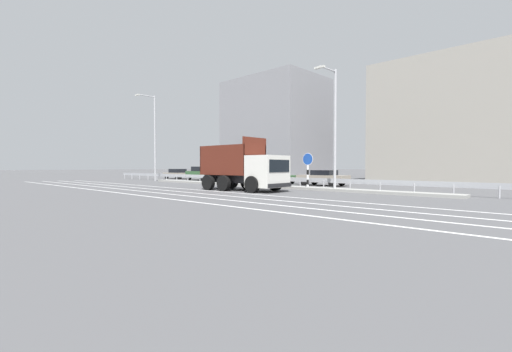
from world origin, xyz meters
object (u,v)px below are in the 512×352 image
Objects in this scene: parked_car_1 at (202,173)px; parked_car_2 at (235,175)px; median_road_sign at (308,170)px; dump_truck at (250,172)px; parked_car_4 at (323,178)px; parked_car_0 at (178,174)px; street_lamp_0 at (154,134)px; street_lamp_1 at (334,123)px; parked_car_3 at (275,177)px.

parked_car_1 is 5.03m from parked_car_2.
median_road_sign is 0.60× the size of parked_car_1.
dump_truck is 1.48× the size of parked_car_4.
parked_car_4 is at bearing -90.34° from parked_car_2.
dump_truck is 24.32m from parked_car_0.
dump_truck is 1.55× the size of parked_car_2.
street_lamp_0 is at bearing 29.96° from parked_car_0.
parked_car_4 is (16.56, 0.16, -0.12)m from parked_car_1.
street_lamp_1 is at bearing -2.87° from median_road_sign.
street_lamp_1 reaches higher than parked_car_3.
parked_car_1 is at bearing -120.70° from dump_truck.
parked_car_1 is (-18.41, 4.73, -0.61)m from median_road_sign.
dump_truck is 2.49× the size of median_road_sign.
parked_car_1 reaches higher than parked_car_0.
street_lamp_1 reaches higher than parked_car_4.
parked_car_4 is at bearing -89.50° from parked_car_3.
parked_car_4 reaches higher than parked_car_3.
median_road_sign is 0.57× the size of parked_car_0.
street_lamp_1 is at bearing -107.24° from parked_car_2.
street_lamp_0 is at bearing 110.66° from parked_car_3.
parked_car_1 is 11.25m from parked_car_3.
parked_car_2 is at bearing 102.06° from parked_car_1.
parked_car_3 is (-9.30, 4.95, -3.82)m from street_lamp_1.
street_lamp_1 is 1.78× the size of parked_car_3.
parked_car_3 is (-7.17, 4.84, -0.76)m from median_road_sign.
median_road_sign is at bearing -124.15° from parked_car_3.
street_lamp_1 is 11.20m from parked_car_3.
parked_car_0 is 1.04× the size of parked_car_4.
street_lamp_1 is at bearing -118.14° from parked_car_3.
median_road_sign reaches higher than parked_car_4.
dump_truck is 0.68× the size of street_lamp_0.
street_lamp_1 is 1.93× the size of parked_car_2.
street_lamp_0 is 2.18× the size of parked_car_4.
parked_car_3 is at bearing 20.79° from street_lamp_0.
street_lamp_0 reaches higher than parked_car_4.
street_lamp_1 is (2.13, -0.11, 3.05)m from median_road_sign.
dump_truck is at bearing 66.45° from parked_car_1.
street_lamp_0 is at bearing 131.09° from parked_car_2.
parked_car_0 is (-3.84, 5.70, -4.57)m from street_lamp_0.
parked_car_0 is at bearing -92.99° from parked_car_1.
parked_car_3 is (6.27, -0.62, -0.05)m from parked_car_2.
dump_truck is 18.59m from parked_car_1.
parked_car_4 is (18.71, 5.14, -4.55)m from street_lamp_0.
parked_car_2 is (7.13, 5.70, -4.54)m from street_lamp_0.
street_lamp_0 is 2.20× the size of parked_car_1.
street_lamp_0 reaches higher than parked_car_1.
street_lamp_0 is (-18.64, 3.57, 4.00)m from dump_truck.
street_lamp_0 reaches higher than parked_car_0.
street_lamp_0 reaches higher than parked_car_3.
street_lamp_0 reaches higher than street_lamp_1.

